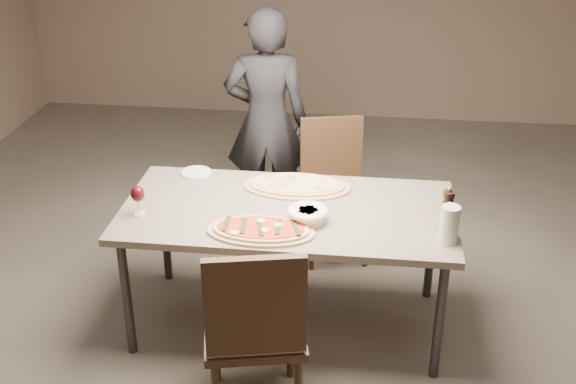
# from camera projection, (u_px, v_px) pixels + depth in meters

# --- Properties ---
(room) EXTENTS (7.00, 7.00, 7.00)m
(room) POSITION_uv_depth(u_px,v_px,m) (288.00, 94.00, 3.61)
(room) COLOR #5F5952
(room) RESTS_ON ground
(dining_table) EXTENTS (1.80, 0.90, 0.75)m
(dining_table) POSITION_uv_depth(u_px,v_px,m) (288.00, 218.00, 3.92)
(dining_table) COLOR slate
(dining_table) RESTS_ON ground
(zucchini_pizza) EXTENTS (0.56, 0.31, 0.05)m
(zucchini_pizza) POSITION_uv_depth(u_px,v_px,m) (261.00, 230.00, 3.65)
(zucchini_pizza) COLOR tan
(zucchini_pizza) RESTS_ON dining_table
(ham_pizza) EXTENTS (0.62, 0.34, 0.04)m
(ham_pizza) POSITION_uv_depth(u_px,v_px,m) (296.00, 186.00, 4.12)
(ham_pizza) COLOR tan
(ham_pizza) RESTS_ON dining_table
(bread_basket) EXTENTS (0.22, 0.22, 0.08)m
(bread_basket) POSITION_uv_depth(u_px,v_px,m) (308.00, 214.00, 3.75)
(bread_basket) COLOR #F3E7C5
(bread_basket) RESTS_ON dining_table
(oil_dish) EXTENTS (0.14, 0.14, 0.02)m
(oil_dish) POSITION_uv_depth(u_px,v_px,m) (258.00, 233.00, 3.64)
(oil_dish) COLOR white
(oil_dish) RESTS_ON dining_table
(pepper_mill_left) EXTENTS (0.06, 0.06, 0.23)m
(pepper_mill_left) POSITION_uv_depth(u_px,v_px,m) (447.00, 209.00, 3.65)
(pepper_mill_left) COLOR black
(pepper_mill_left) RESTS_ON dining_table
(pepper_mill_right) EXTENTS (0.05, 0.05, 0.19)m
(pepper_mill_right) POSITION_uv_depth(u_px,v_px,m) (448.00, 220.00, 3.60)
(pepper_mill_right) COLOR black
(pepper_mill_right) RESTS_ON dining_table
(carafe) EXTENTS (0.09, 0.09, 0.20)m
(carafe) POSITION_uv_depth(u_px,v_px,m) (449.00, 225.00, 3.53)
(carafe) COLOR silver
(carafe) RESTS_ON dining_table
(wine_glass) EXTENTS (0.07, 0.07, 0.16)m
(wine_glass) POSITION_uv_depth(u_px,v_px,m) (138.00, 195.00, 3.79)
(wine_glass) COLOR silver
(wine_glass) RESTS_ON dining_table
(side_plate) EXTENTS (0.18, 0.18, 0.01)m
(side_plate) POSITION_uv_depth(u_px,v_px,m) (196.00, 172.00, 4.30)
(side_plate) COLOR white
(side_plate) RESTS_ON dining_table
(chair_near) EXTENTS (0.56, 0.56, 0.99)m
(chair_near) POSITION_uv_depth(u_px,v_px,m) (255.00, 325.00, 3.29)
(chair_near) COLOR #3E2A1A
(chair_near) RESTS_ON ground
(chair_far) EXTENTS (0.52, 0.52, 0.91)m
(chair_far) POSITION_uv_depth(u_px,v_px,m) (333.00, 180.00, 4.77)
(chair_far) COLOR #3E2A1A
(chair_far) RESTS_ON ground
(diner) EXTENTS (0.61, 0.43, 1.59)m
(diner) POSITION_uv_depth(u_px,v_px,m) (266.00, 121.00, 4.96)
(diner) COLOR black
(diner) RESTS_ON ground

